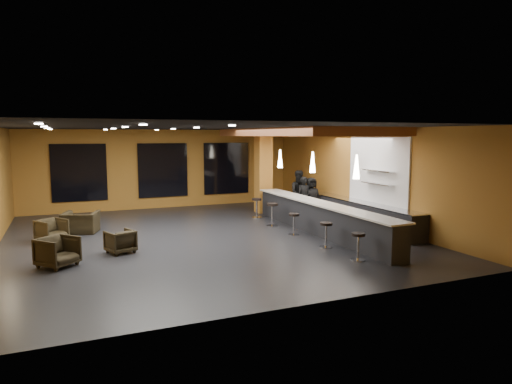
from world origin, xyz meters
name	(u,v)px	position (x,y,z in m)	size (l,w,h in m)	color
floor	(205,238)	(0.00, 0.00, -0.05)	(12.00, 13.00, 0.10)	black
ceiling	(203,126)	(0.00, 0.00, 3.55)	(12.00, 13.00, 0.10)	black
wall_back	(163,169)	(0.00, 6.55, 1.75)	(12.00, 0.10, 3.50)	#936020
wall_front	(305,216)	(0.00, -6.55, 1.75)	(12.00, 0.10, 3.50)	#936020
wall_right	(362,176)	(6.05, 0.00, 1.75)	(0.10, 13.00, 3.50)	#936020
wood_soffit	(301,132)	(4.00, 1.00, 3.36)	(3.60, 8.00, 0.28)	#A2582F
window_left	(79,173)	(-3.50, 6.44, 1.70)	(2.20, 0.06, 2.40)	black
window_center	(163,170)	(0.00, 6.44, 1.70)	(2.20, 0.06, 2.40)	black
window_right	(226,168)	(3.00, 6.44, 1.70)	(2.20, 0.06, 2.40)	black
tile_backsplash	(378,171)	(5.96, -1.00, 2.00)	(0.06, 3.20, 2.40)	white
bar_counter	(319,219)	(3.65, -1.00, 0.50)	(0.60, 8.00, 1.00)	black
bar_top	(320,203)	(3.65, -1.00, 1.02)	(0.78, 8.10, 0.05)	silver
prep_counter	(360,214)	(5.65, -0.50, 0.43)	(0.70, 6.00, 0.86)	black
prep_top	(361,202)	(5.65, -0.50, 0.89)	(0.72, 6.00, 0.03)	silver
wall_shelf_lower	(378,184)	(5.82, -1.20, 1.60)	(0.30, 1.50, 0.03)	silver
wall_shelf_upper	(378,171)	(5.82, -1.20, 2.05)	(0.30, 1.50, 0.03)	silver
column	(263,171)	(3.65, 3.60, 1.75)	(0.60, 0.60, 3.50)	#A66A25
pendant_0	(356,167)	(3.65, -3.00, 2.35)	(0.20, 0.20, 0.70)	white
pendant_1	(313,162)	(3.65, -0.50, 2.35)	(0.20, 0.20, 0.70)	white
pendant_2	(280,159)	(3.65, 2.00, 2.35)	(0.20, 0.20, 0.70)	white
staff_a	(304,197)	(4.59, 1.71, 0.82)	(0.60, 0.39, 1.64)	black
staff_b	(300,193)	(4.62, 2.14, 0.93)	(0.90, 0.70, 1.85)	black
staff_c	(311,197)	(4.91, 1.74, 0.80)	(0.78, 0.51, 1.60)	black
armchair_a	(58,252)	(-4.33, -1.82, 0.38)	(0.81, 0.83, 0.76)	black
armchair_b	(120,241)	(-2.74, -1.03, 0.32)	(0.69, 0.71, 0.64)	black
armchair_c	(52,230)	(-4.52, 1.23, 0.35)	(0.74, 0.77, 0.70)	black
armchair_d	(81,223)	(-3.66, 2.17, 0.35)	(1.09, 0.95, 0.71)	black
bar_stool_0	(358,243)	(2.87, -4.26, 0.47)	(0.37, 0.37, 0.73)	silver
bar_stool_1	(326,232)	(2.84, -2.74, 0.47)	(0.37, 0.37, 0.74)	silver
bar_stool_2	(294,221)	(2.76, -0.89, 0.46)	(0.36, 0.36, 0.72)	silver
bar_stool_3	(272,212)	(2.72, 0.71, 0.53)	(0.42, 0.42, 0.83)	silver
bar_stool_4	(257,205)	(2.86, 2.46, 0.50)	(0.40, 0.40, 0.78)	silver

